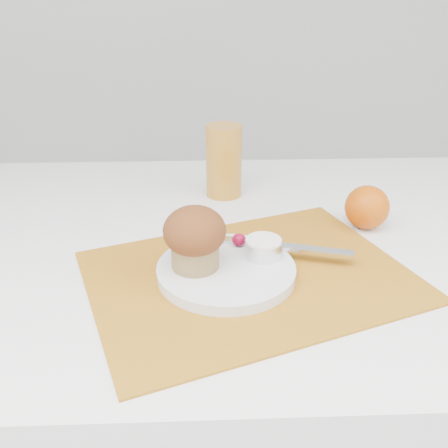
{
  "coord_description": "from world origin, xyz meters",
  "views": [
    {
      "loc": [
        -0.11,
        -0.71,
        1.15
      ],
      "look_at": [
        -0.08,
        -0.0,
        0.8
      ],
      "focal_mm": 40.0,
      "sensor_mm": 36.0,
      "label": 1
    }
  ],
  "objects_px": {
    "juice_glass": "(224,161)",
    "muffin": "(195,237)",
    "orange": "(367,207)",
    "plate": "(226,271)",
    "table": "(260,395)"
  },
  "relations": [
    {
      "from": "plate",
      "to": "juice_glass",
      "type": "distance_m",
      "value": 0.32
    },
    {
      "from": "orange",
      "to": "plate",
      "type": "bearing_deg",
      "value": -148.18
    },
    {
      "from": "juice_glass",
      "to": "muffin",
      "type": "relative_size",
      "value": 1.55
    },
    {
      "from": "table",
      "to": "juice_glass",
      "type": "relative_size",
      "value": 8.26
    },
    {
      "from": "table",
      "to": "muffin",
      "type": "relative_size",
      "value": 12.78
    },
    {
      "from": "muffin",
      "to": "orange",
      "type": "bearing_deg",
      "value": 27.57
    },
    {
      "from": "table",
      "to": "orange",
      "type": "relative_size",
      "value": 15.44
    },
    {
      "from": "juice_glass",
      "to": "muffin",
      "type": "distance_m",
      "value": 0.32
    },
    {
      "from": "orange",
      "to": "juice_glass",
      "type": "relative_size",
      "value": 0.54
    },
    {
      "from": "juice_glass",
      "to": "table",
      "type": "bearing_deg",
      "value": -69.93
    },
    {
      "from": "plate",
      "to": "orange",
      "type": "distance_m",
      "value": 0.3
    },
    {
      "from": "juice_glass",
      "to": "orange",
      "type": "bearing_deg",
      "value": -32.9
    },
    {
      "from": "orange",
      "to": "juice_glass",
      "type": "bearing_deg",
      "value": 147.1
    },
    {
      "from": "table",
      "to": "orange",
      "type": "xyz_separation_m",
      "value": [
        0.18,
        0.03,
        0.41
      ]
    },
    {
      "from": "orange",
      "to": "juice_glass",
      "type": "xyz_separation_m",
      "value": [
        -0.25,
        0.16,
        0.03
      ]
    }
  ]
}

